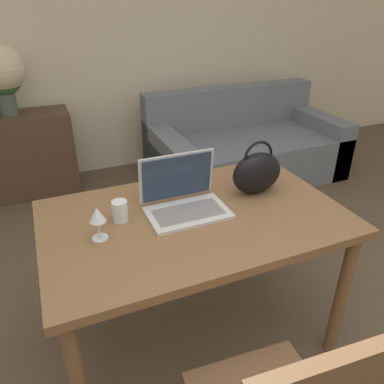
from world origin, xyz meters
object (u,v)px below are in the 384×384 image
(laptop, at_px, (183,196))
(drinking_glass, at_px, (120,211))
(flower_vase, at_px, (1,73))
(couch, at_px, (244,149))
(wine_glass, at_px, (97,217))
(handbag, at_px, (257,172))

(laptop, bearing_deg, drinking_glass, 178.96)
(drinking_glass, distance_m, flower_vase, 2.10)
(couch, xyz_separation_m, laptop, (-1.28, -1.60, 0.55))
(flower_vase, bearing_deg, couch, -11.97)
(wine_glass, relative_size, handbag, 0.53)
(drinking_glass, height_order, flower_vase, flower_vase)
(drinking_glass, bearing_deg, couch, 45.50)
(drinking_glass, bearing_deg, handbag, -0.07)
(laptop, bearing_deg, flower_vase, 110.35)
(handbag, bearing_deg, laptop, -179.34)
(drinking_glass, height_order, wine_glass, wine_glass)
(couch, bearing_deg, laptop, -128.58)
(wine_glass, bearing_deg, drinking_glass, 42.84)
(couch, bearing_deg, wine_glass, -134.66)
(couch, bearing_deg, drinking_glass, -134.50)
(handbag, bearing_deg, flower_vase, 119.48)
(drinking_glass, relative_size, wine_glass, 0.66)
(wine_glass, xyz_separation_m, handbag, (0.79, 0.10, 0.01))
(wine_glass, bearing_deg, couch, 45.34)
(wine_glass, relative_size, flower_vase, 0.25)
(laptop, relative_size, flower_vase, 0.63)
(couch, relative_size, wine_glass, 12.49)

